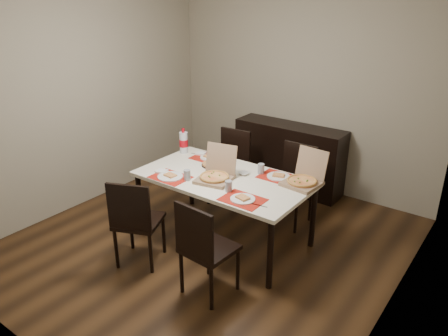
{
  "coord_description": "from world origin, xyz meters",
  "views": [
    {
      "loc": [
        2.57,
        -3.2,
        2.59
      ],
      "look_at": [
        0.09,
        0.17,
        0.85
      ],
      "focal_mm": 35.0,
      "sensor_mm": 36.0,
      "label": 1
    }
  ],
  "objects_px": {
    "chair_near_left": "(135,219)",
    "chair_near_right": "(204,246)",
    "soda_bottle": "(184,142)",
    "chair_far_left": "(231,163)",
    "pizza_box_center": "(216,175)",
    "dip_bowl": "(244,174)",
    "dining_table": "(224,183)",
    "chair_far_right": "(294,180)",
    "sideboard": "(289,157)"
  },
  "relations": [
    {
      "from": "chair_near_right",
      "to": "pizza_box_center",
      "type": "xyz_separation_m",
      "value": [
        -0.45,
        0.76,
        0.29
      ]
    },
    {
      "from": "dining_table",
      "to": "pizza_box_center",
      "type": "xyz_separation_m",
      "value": [
        -0.02,
        -0.11,
        0.12
      ]
    },
    {
      "from": "sideboard",
      "to": "chair_near_right",
      "type": "distance_m",
      "value": 2.54
    },
    {
      "from": "chair_near_right",
      "to": "dip_bowl",
      "type": "xyz_separation_m",
      "value": [
        -0.29,
        1.04,
        0.25
      ]
    },
    {
      "from": "chair_far_left",
      "to": "pizza_box_center",
      "type": "xyz_separation_m",
      "value": [
        0.48,
        -0.94,
        0.29
      ]
    },
    {
      "from": "sideboard",
      "to": "chair_far_right",
      "type": "distance_m",
      "value": 0.92
    },
    {
      "from": "sideboard",
      "to": "chair_near_right",
      "type": "xyz_separation_m",
      "value": [
        0.52,
        -2.48,
        0.06
      ]
    },
    {
      "from": "pizza_box_center",
      "to": "chair_near_left",
      "type": "bearing_deg",
      "value": -116.25
    },
    {
      "from": "dip_bowl",
      "to": "pizza_box_center",
      "type": "bearing_deg",
      "value": -119.47
    },
    {
      "from": "chair_near_right",
      "to": "soda_bottle",
      "type": "distance_m",
      "value": 1.74
    },
    {
      "from": "chair_near_right",
      "to": "soda_bottle",
      "type": "height_order",
      "value": "soda_bottle"
    },
    {
      "from": "chair_far_left",
      "to": "soda_bottle",
      "type": "distance_m",
      "value": 0.72
    },
    {
      "from": "dining_table",
      "to": "chair_near_right",
      "type": "height_order",
      "value": "chair_near_right"
    },
    {
      "from": "chair_far_right",
      "to": "soda_bottle",
      "type": "xyz_separation_m",
      "value": [
        -1.21,
        -0.54,
        0.37
      ]
    },
    {
      "from": "dip_bowl",
      "to": "chair_near_left",
      "type": "bearing_deg",
      "value": -117.12
    },
    {
      "from": "chair_near_left",
      "to": "chair_far_left",
      "type": "distance_m",
      "value": 1.73
    },
    {
      "from": "chair_far_right",
      "to": "dip_bowl",
      "type": "relative_size",
      "value": 8.95
    },
    {
      "from": "chair_near_left",
      "to": "chair_far_left",
      "type": "relative_size",
      "value": 1.0
    },
    {
      "from": "soda_bottle",
      "to": "chair_near_left",
      "type": "bearing_deg",
      "value": -71.15
    },
    {
      "from": "chair_near_right",
      "to": "pizza_box_center",
      "type": "bearing_deg",
      "value": 120.42
    },
    {
      "from": "dining_table",
      "to": "chair_far_right",
      "type": "xyz_separation_m",
      "value": [
        0.4,
        0.83,
        -0.17
      ]
    },
    {
      "from": "chair_far_left",
      "to": "chair_far_right",
      "type": "xyz_separation_m",
      "value": [
        0.9,
        0.0,
        0.0
      ]
    },
    {
      "from": "chair_far_right",
      "to": "soda_bottle",
      "type": "bearing_deg",
      "value": -156.15
    },
    {
      "from": "dining_table",
      "to": "soda_bottle",
      "type": "bearing_deg",
      "value": 160.0
    },
    {
      "from": "sideboard",
      "to": "dip_bowl",
      "type": "bearing_deg",
      "value": -80.96
    },
    {
      "from": "sideboard",
      "to": "chair_near_left",
      "type": "bearing_deg",
      "value": -97.16
    },
    {
      "from": "dining_table",
      "to": "sideboard",
      "type": "bearing_deg",
      "value": 93.35
    },
    {
      "from": "chair_far_right",
      "to": "chair_near_left",
      "type": "bearing_deg",
      "value": -115.06
    },
    {
      "from": "dining_table",
      "to": "chair_near_left",
      "type": "height_order",
      "value": "chair_near_left"
    },
    {
      "from": "pizza_box_center",
      "to": "dip_bowl",
      "type": "bearing_deg",
      "value": 60.53
    },
    {
      "from": "chair_far_left",
      "to": "chair_far_right",
      "type": "height_order",
      "value": "same"
    },
    {
      "from": "dip_bowl",
      "to": "chair_near_right",
      "type": "bearing_deg",
      "value": -74.6
    },
    {
      "from": "sideboard",
      "to": "chair_far_left",
      "type": "height_order",
      "value": "chair_far_left"
    },
    {
      "from": "chair_near_left",
      "to": "chair_far_right",
      "type": "bearing_deg",
      "value": 64.94
    },
    {
      "from": "chair_near_left",
      "to": "pizza_box_center",
      "type": "height_order",
      "value": "pizza_box_center"
    },
    {
      "from": "chair_near_left",
      "to": "dip_bowl",
      "type": "bearing_deg",
      "value": 62.88
    },
    {
      "from": "dining_table",
      "to": "chair_far_left",
      "type": "relative_size",
      "value": 1.94
    },
    {
      "from": "chair_near_left",
      "to": "pizza_box_center",
      "type": "distance_m",
      "value": 0.92
    },
    {
      "from": "dining_table",
      "to": "pizza_box_center",
      "type": "bearing_deg",
      "value": -102.24
    },
    {
      "from": "sideboard",
      "to": "soda_bottle",
      "type": "bearing_deg",
      "value": -118.7
    },
    {
      "from": "soda_bottle",
      "to": "chair_far_left",
      "type": "bearing_deg",
      "value": 60.03
    },
    {
      "from": "chair_near_left",
      "to": "dip_bowl",
      "type": "relative_size",
      "value": 8.95
    },
    {
      "from": "dining_table",
      "to": "chair_far_left",
      "type": "height_order",
      "value": "chair_far_left"
    },
    {
      "from": "pizza_box_center",
      "to": "chair_far_right",
      "type": "bearing_deg",
      "value": 65.95
    },
    {
      "from": "sideboard",
      "to": "dining_table",
      "type": "height_order",
      "value": "sideboard"
    },
    {
      "from": "chair_near_left",
      "to": "pizza_box_center",
      "type": "bearing_deg",
      "value": 63.75
    },
    {
      "from": "pizza_box_center",
      "to": "dip_bowl",
      "type": "distance_m",
      "value": 0.33
    },
    {
      "from": "pizza_box_center",
      "to": "dining_table",
      "type": "bearing_deg",
      "value": 77.76
    },
    {
      "from": "dining_table",
      "to": "dip_bowl",
      "type": "xyz_separation_m",
      "value": [
        0.13,
        0.17,
        0.08
      ]
    },
    {
      "from": "chair_near_left",
      "to": "chair_near_right",
      "type": "distance_m",
      "value": 0.83
    }
  ]
}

